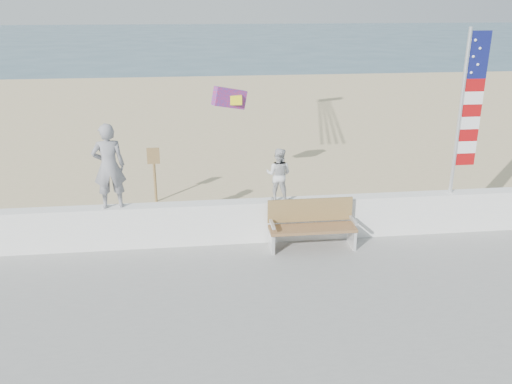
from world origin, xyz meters
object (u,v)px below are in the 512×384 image
at_px(child, 279,175).
at_px(bench, 312,224).
at_px(adult, 109,166).
at_px(flag, 467,106).

height_order(child, bench, child).
bearing_deg(adult, flag, 171.89).
bearing_deg(adult, bench, 165.52).
height_order(adult, bench, adult).
relative_size(bench, flag, 0.51).
bearing_deg(bench, child, 144.45).
xyz_separation_m(child, flag, (3.96, -0.00, 1.35)).
xyz_separation_m(child, bench, (0.64, -0.45, -0.96)).
height_order(child, flag, flag).
xyz_separation_m(adult, flag, (7.39, -0.00, 1.04)).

